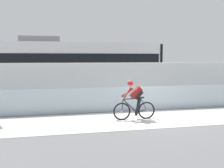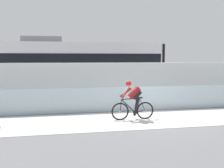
# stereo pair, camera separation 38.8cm
# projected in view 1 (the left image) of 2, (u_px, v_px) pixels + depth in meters

# --- Properties ---
(ground_plane) EXTENTS (200.00, 200.00, 0.00)m
(ground_plane) POSITION_uv_depth(u_px,v_px,m) (155.00, 118.00, 11.33)
(ground_plane) COLOR slate
(bike_path_deck) EXTENTS (32.00, 3.20, 0.01)m
(bike_path_deck) POSITION_uv_depth(u_px,v_px,m) (155.00, 118.00, 11.33)
(bike_path_deck) COLOR beige
(bike_path_deck) RESTS_ON ground
(glass_parapet) EXTENTS (32.00, 0.05, 1.13)m
(glass_parapet) POSITION_uv_depth(u_px,v_px,m) (141.00, 99.00, 13.07)
(glass_parapet) COLOR silver
(glass_parapet) RESTS_ON ground
(concrete_barrier_wall) EXTENTS (32.00, 0.36, 2.26)m
(concrete_barrier_wall) POSITION_uv_depth(u_px,v_px,m) (130.00, 83.00, 14.76)
(concrete_barrier_wall) COLOR white
(concrete_barrier_wall) RESTS_ON ground
(tram_rail_near) EXTENTS (32.00, 0.08, 0.01)m
(tram_rail_near) POSITION_uv_depth(u_px,v_px,m) (119.00, 97.00, 17.27)
(tram_rail_near) COLOR #595654
(tram_rail_near) RESTS_ON ground
(tram_rail_far) EXTENTS (32.00, 0.08, 0.01)m
(tram_rail_far) POSITION_uv_depth(u_px,v_px,m) (113.00, 94.00, 18.66)
(tram_rail_far) COLOR #595654
(tram_rail_far) RESTS_ON ground
(tram) EXTENTS (11.06, 2.54, 3.81)m
(tram) POSITION_uv_depth(u_px,v_px,m) (72.00, 68.00, 17.15)
(tram) COLOR silver
(tram) RESTS_ON ground
(cyclist_on_bike) EXTENTS (1.77, 0.58, 1.61)m
(cyclist_on_bike) POSITION_uv_depth(u_px,v_px,m) (135.00, 101.00, 11.05)
(cyclist_on_bike) COLOR black
(cyclist_on_bike) RESTS_ON ground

